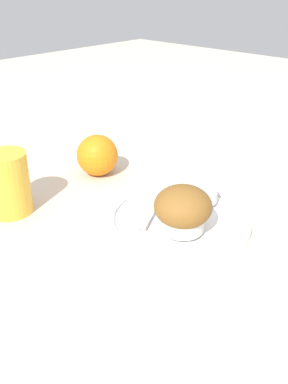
{
  "coord_description": "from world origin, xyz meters",
  "views": [
    {
      "loc": [
        -0.47,
        -0.37,
        0.36
      ],
      "look_at": [
        -0.03,
        0.04,
        0.06
      ],
      "focal_mm": 40.0,
      "sensor_mm": 36.0,
      "label": 1
    }
  ],
  "objects_px": {
    "muffin": "(183,209)",
    "orange_fruit": "(97,155)",
    "butter_knife": "(154,203)",
    "juice_glass": "(7,183)"
  },
  "relations": [
    {
      "from": "orange_fruit",
      "to": "juice_glass",
      "type": "xyz_separation_m",
      "value": [
        -0.2,
        -0.0,
        0.01
      ]
    },
    {
      "from": "juice_glass",
      "to": "butter_knife",
      "type": "bearing_deg",
      "value": -49.64
    },
    {
      "from": "muffin",
      "to": "juice_glass",
      "type": "height_order",
      "value": "juice_glass"
    },
    {
      "from": "muffin",
      "to": "orange_fruit",
      "type": "relative_size",
      "value": 1.05
    },
    {
      "from": "muffin",
      "to": "butter_knife",
      "type": "relative_size",
      "value": 0.57
    },
    {
      "from": "butter_knife",
      "to": "muffin",
      "type": "bearing_deg",
      "value": -136.25
    },
    {
      "from": "butter_knife",
      "to": "orange_fruit",
      "type": "height_order",
      "value": "orange_fruit"
    },
    {
      "from": "muffin",
      "to": "butter_knife",
      "type": "xyz_separation_m",
      "value": [
        0.03,
        0.08,
        -0.03
      ]
    },
    {
      "from": "muffin",
      "to": "juice_glass",
      "type": "xyz_separation_m",
      "value": [
        -0.13,
        0.27,
        -0.0
      ]
    },
    {
      "from": "muffin",
      "to": "butter_knife",
      "type": "distance_m",
      "value": 0.09
    }
  ]
}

